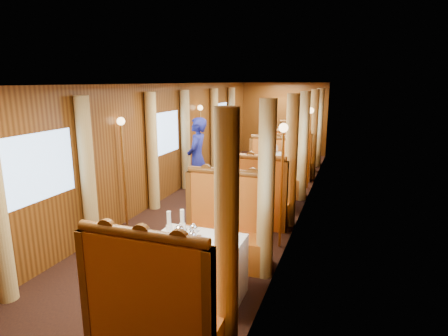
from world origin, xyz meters
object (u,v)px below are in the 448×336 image
at_px(rose_vase_mid, 267,164).
at_px(passenger, 273,165).
at_px(table_mid, 265,190).
at_px(banquette_mid_aft, 275,176).
at_px(fruit_plate, 221,245).
at_px(teapot_left, 179,235).
at_px(table_near, 198,269).
at_px(teapot_right, 192,240).
at_px(banquette_near_aft, 225,233).
at_px(banquette_mid_fwd, 252,202).
at_px(teapot_back, 193,232).
at_px(table_far, 292,158).
at_px(banquette_near_fwd, 155,314).
at_px(tea_tray, 186,239).
at_px(steward, 197,159).
at_px(rose_vase_far, 292,139).
at_px(banquette_far_fwd, 286,163).
at_px(banquette_far_aft, 298,150).

relative_size(rose_vase_mid, passenger, 0.47).
height_order(table_mid, banquette_mid_aft, banquette_mid_aft).
distance_m(banquette_mid_aft, fruit_plate, 4.62).
bearing_deg(teapot_left, table_near, 45.19).
height_order(table_mid, teapot_left, teapot_left).
height_order(table_mid, teapot_right, teapot_right).
bearing_deg(banquette_near_aft, banquette_mid_fwd, 90.00).
distance_m(banquette_near_aft, teapot_back, 1.05).
distance_m(banquette_mid_fwd, table_far, 4.51).
relative_size(banquette_near_fwd, tea_tray, 3.94).
relative_size(banquette_mid_aft, rose_vase_mid, 3.72).
bearing_deg(teapot_back, table_near, -52.92).
relative_size(banquette_near_fwd, banquette_mid_fwd, 1.00).
relative_size(rose_vase_mid, steward, 0.20).
height_order(rose_vase_far, steward, steward).
height_order(banquette_far_fwd, fruit_plate, banquette_far_fwd).
height_order(table_far, rose_vase_mid, rose_vase_mid).
relative_size(banquette_mid_fwd, banquette_far_aft, 1.00).
relative_size(banquette_far_aft, rose_vase_far, 3.72).
relative_size(banquette_far_fwd, passenger, 1.76).
bearing_deg(banquette_far_fwd, teapot_back, -90.61).
relative_size(rose_vase_mid, rose_vase_far, 1.00).
distance_m(teapot_left, passenger, 4.36).
distance_m(table_mid, banquette_far_aft, 4.51).
bearing_deg(table_far, banquette_far_fwd, -90.00).
height_order(table_near, teapot_right, teapot_right).
bearing_deg(tea_tray, teapot_left, -125.08).
distance_m(table_near, fruit_plate, 0.52).
xyz_separation_m(banquette_near_aft, table_mid, (0.00, 2.49, -0.05)).
bearing_deg(table_far, teapot_right, -89.93).
bearing_deg(banquette_mid_aft, banquette_far_fwd, 90.00).
distance_m(table_mid, banquette_mid_fwd, 1.02).
height_order(teapot_right, rose_vase_far, rose_vase_far).
distance_m(banquette_near_fwd, banquette_near_aft, 2.03).
height_order(table_near, teapot_left, teapot_left).
xyz_separation_m(banquette_mid_aft, table_far, (0.00, 2.49, -0.05)).
bearing_deg(fruit_plate, rose_vase_mid, 94.64).
bearing_deg(teapot_back, banquette_near_fwd, -105.82).
distance_m(table_near, table_far, 7.00).
xyz_separation_m(banquette_mid_aft, passenger, (-0.00, -0.27, 0.32)).
bearing_deg(teapot_left, rose_vase_mid, 98.68).
bearing_deg(banquette_far_aft, banquette_far_fwd, -90.00).
distance_m(table_near, banquette_near_fwd, 1.02).
distance_m(table_far, banquette_far_aft, 1.02).
bearing_deg(teapot_right, passenger, 72.86).
height_order(table_near, tea_tray, tea_tray).
xyz_separation_m(fruit_plate, steward, (-1.88, 3.71, 0.13)).
height_order(table_mid, steward, steward).
height_order(teapot_back, fruit_plate, teapot_back).
relative_size(banquette_far_aft, fruit_plate, 5.57).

